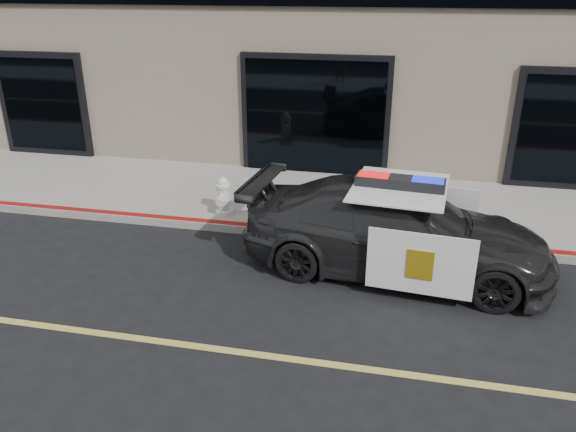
# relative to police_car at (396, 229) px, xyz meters

# --- Properties ---
(ground) EXTENTS (120.00, 120.00, 0.00)m
(ground) POSITION_rel_police_car_xyz_m (-1.06, -2.67, -0.72)
(ground) COLOR black
(ground) RESTS_ON ground
(sidewalk_n) EXTENTS (60.00, 3.50, 0.15)m
(sidewalk_n) POSITION_rel_police_car_xyz_m (-1.06, 2.58, -0.64)
(sidewalk_n) COLOR gray
(sidewalk_n) RESTS_ON ground
(police_car) EXTENTS (2.92, 5.28, 1.61)m
(police_car) POSITION_rel_police_car_xyz_m (0.00, 0.00, 0.00)
(police_car) COLOR black
(police_car) RESTS_ON ground
(fire_hydrant) EXTENTS (0.34, 0.48, 0.76)m
(fire_hydrant) POSITION_rel_police_car_xyz_m (-3.34, 1.33, -0.21)
(fire_hydrant) COLOR white
(fire_hydrant) RESTS_ON sidewalk_n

